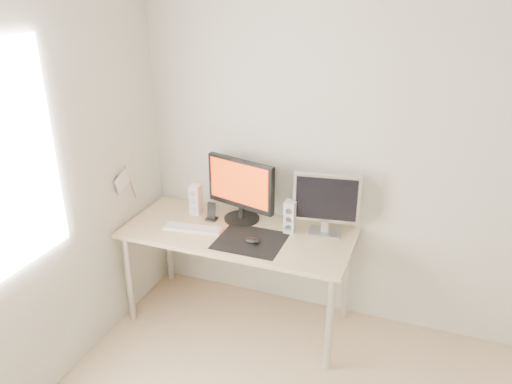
# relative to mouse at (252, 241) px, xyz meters

# --- Properties ---
(wall_back) EXTENTS (3.50, 0.00, 3.50)m
(wall_back) POSITION_rel_mouse_xyz_m (0.77, 0.50, 0.50)
(wall_back) COLOR silver
(wall_back) RESTS_ON ground
(mousepad) EXTENTS (0.45, 0.40, 0.00)m
(mousepad) POSITION_rel_mouse_xyz_m (-0.02, 0.03, -0.02)
(mousepad) COLOR black
(mousepad) RESTS_ON desk
(mouse) EXTENTS (0.10, 0.06, 0.04)m
(mouse) POSITION_rel_mouse_xyz_m (0.00, 0.00, 0.00)
(mouse) COLOR black
(mouse) RESTS_ON mousepad
(desk) EXTENTS (1.60, 0.70, 0.73)m
(desk) POSITION_rel_mouse_xyz_m (-0.16, 0.13, -0.10)
(desk) COLOR #D1B587
(desk) RESTS_ON ground
(main_monitor) EXTENTS (0.54, 0.32, 0.47)m
(main_monitor) POSITION_rel_mouse_xyz_m (-0.20, 0.30, 0.23)
(main_monitor) COLOR black
(main_monitor) RESTS_ON desk
(second_monitor) EXTENTS (0.45, 0.19, 0.43)m
(second_monitor) POSITION_rel_mouse_xyz_m (0.42, 0.32, 0.22)
(second_monitor) COLOR #BABABC
(second_monitor) RESTS_ON desk
(speaker_left) EXTENTS (0.07, 0.09, 0.23)m
(speaker_left) POSITION_rel_mouse_xyz_m (-0.55, 0.28, 0.09)
(speaker_left) COLOR white
(speaker_left) RESTS_ON desk
(speaker_right) EXTENTS (0.07, 0.09, 0.23)m
(speaker_right) POSITION_rel_mouse_xyz_m (0.19, 0.25, 0.09)
(speaker_right) COLOR white
(speaker_right) RESTS_ON desk
(keyboard) EXTENTS (0.43, 0.17, 0.02)m
(keyboard) POSITION_rel_mouse_xyz_m (-0.46, 0.05, -0.01)
(keyboard) COLOR silver
(keyboard) RESTS_ON desk
(phone_dock) EXTENTS (0.08, 0.07, 0.14)m
(phone_dock) POSITION_rel_mouse_xyz_m (-0.40, 0.23, 0.02)
(phone_dock) COLOR black
(phone_dock) RESTS_ON desk
(pennant) EXTENTS (0.01, 0.23, 0.29)m
(pennant) POSITION_rel_mouse_xyz_m (-0.94, -0.02, 0.30)
(pennant) COLOR #A57F54
(pennant) RESTS_ON wall_left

